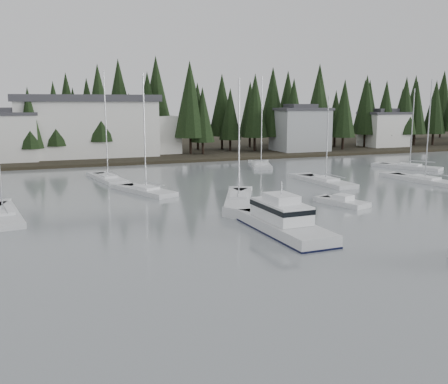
% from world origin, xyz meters
% --- Properties ---
extents(far_shore_land, '(240.00, 54.00, 1.00)m').
position_xyz_m(far_shore_land, '(0.00, 97.00, 0.00)').
color(far_shore_land, black).
rests_on(far_shore_land, ground).
extents(conifer_treeline, '(200.00, 22.00, 20.00)m').
position_xyz_m(conifer_treeline, '(0.00, 86.00, 0.00)').
color(conifer_treeline, black).
rests_on(conifer_treeline, ground).
extents(house_west, '(9.54, 7.42, 8.75)m').
position_xyz_m(house_west, '(-18.00, 79.00, 4.65)').
color(house_west, silver).
rests_on(house_west, ground).
extents(house_east_a, '(10.60, 8.48, 9.25)m').
position_xyz_m(house_east_a, '(36.00, 78.00, 4.90)').
color(house_east_a, '#999EA0').
rests_on(house_east_a, ground).
extents(house_east_b, '(9.54, 7.42, 8.25)m').
position_xyz_m(house_east_b, '(58.00, 80.00, 4.40)').
color(house_east_b, silver).
rests_on(house_east_b, ground).
extents(harbor_inn, '(29.50, 11.50, 10.90)m').
position_xyz_m(harbor_inn, '(-2.96, 82.34, 5.78)').
color(harbor_inn, silver).
rests_on(harbor_inn, ground).
extents(cabin_cruiser_center, '(3.70, 10.92, 4.65)m').
position_xyz_m(cabin_cruiser_center, '(3.99, 23.46, 0.70)').
color(cabin_cruiser_center, silver).
rests_on(cabin_cruiser_center, ground).
extents(sailboat_2, '(3.86, 10.85, 13.49)m').
position_xyz_m(sailboat_2, '(32.72, 39.43, 0.07)').
color(sailboat_2, silver).
rests_on(sailboat_2, ground).
extents(sailboat_3, '(4.02, 10.97, 11.42)m').
position_xyz_m(sailboat_3, '(-16.98, 36.84, 0.05)').
color(sailboat_3, silver).
rests_on(sailboat_3, ground).
extents(sailboat_5, '(6.49, 10.31, 13.03)m').
position_xyz_m(sailboat_5, '(5.58, 36.47, 0.07)').
color(sailboat_5, silver).
rests_on(sailboat_5, ground).
extents(sailboat_7, '(6.55, 9.44, 12.71)m').
position_xyz_m(sailboat_7, '(40.08, 50.74, 0.07)').
color(sailboat_7, silver).
rests_on(sailboat_7, ground).
extents(sailboat_8, '(3.99, 9.61, 14.51)m').
position_xyz_m(sailboat_8, '(-5.24, 55.18, 0.09)').
color(sailboat_8, silver).
rests_on(sailboat_8, ground).
extents(sailboat_9, '(5.45, 8.74, 14.58)m').
position_xyz_m(sailboat_9, '(19.52, 60.94, 0.09)').
color(sailboat_9, silver).
rests_on(sailboat_9, ground).
extents(sailboat_10, '(3.17, 9.97, 11.46)m').
position_xyz_m(sailboat_10, '(20.22, 43.07, 0.05)').
color(sailboat_10, silver).
rests_on(sailboat_10, ground).
extents(sailboat_11, '(5.69, 8.97, 13.84)m').
position_xyz_m(sailboat_11, '(-2.47, 44.50, 0.08)').
color(sailboat_11, silver).
rests_on(sailboat_11, ground).
extents(runabout_1, '(3.64, 5.57, 1.42)m').
position_xyz_m(runabout_1, '(14.63, 30.93, 0.13)').
color(runabout_1, silver).
rests_on(runabout_1, ground).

